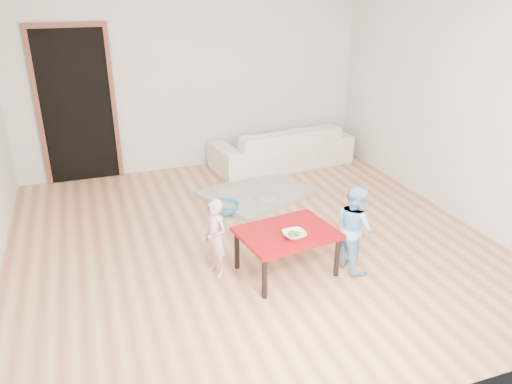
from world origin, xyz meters
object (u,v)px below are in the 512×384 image
child_pink (215,238)px  sofa (282,146)px  red_table (286,252)px  bowl (294,235)px  child_blue (355,228)px  basin (223,208)px

child_pink → sofa: bearing=121.0°
sofa → child_pink: 3.09m
red_table → sofa: bearing=68.7°
bowl → sofa: bearing=69.9°
sofa → child_pink: (-1.72, -2.57, 0.08)m
child_pink → child_blue: (1.28, -0.34, 0.05)m
bowl → basin: 1.66m
sofa → basin: (-1.29, -1.30, -0.24)m
child_blue → basin: 1.85m
bowl → child_pink: (-0.66, 0.33, -0.08)m
sofa → basin: bearing=38.4°
red_table → child_blue: size_ratio=1.01×
red_table → child_pink: size_ratio=1.15×
child_blue → basin: bearing=23.6°
red_table → child_blue: (0.64, -0.14, 0.21)m
bowl → child_blue: (0.62, -0.01, -0.03)m
red_table → basin: 1.49m
sofa → bowl: bearing=63.0°
bowl → child_blue: size_ratio=0.24×
sofa → child_pink: child_pink is taller
sofa → child_blue: (-0.44, -2.90, 0.13)m
bowl → child_pink: 0.74m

